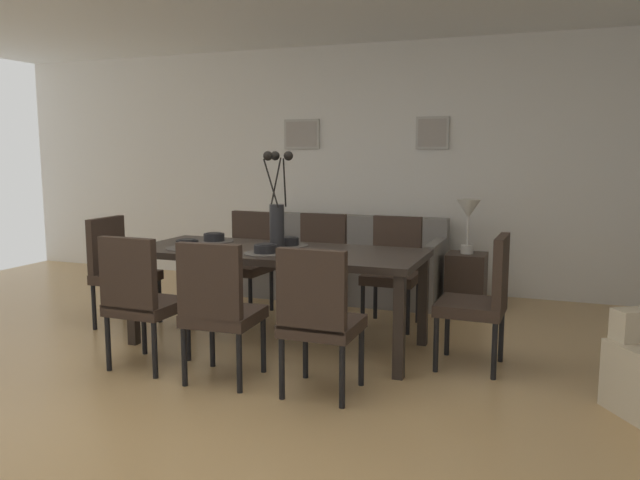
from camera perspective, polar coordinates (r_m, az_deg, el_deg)
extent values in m
plane|color=tan|center=(4.11, -9.25, -13.03)|extent=(9.00, 9.00, 0.00)
cube|color=silver|center=(6.84, 4.28, 6.63)|extent=(9.00, 0.10, 2.60)
cube|color=black|center=(4.72, -3.92, -1.16)|extent=(2.20, 0.89, 0.05)
cube|color=black|center=(4.84, 9.39, -5.49)|extent=(0.07, 0.07, 0.69)
cube|color=black|center=(5.62, -11.94, -3.67)|extent=(0.07, 0.07, 0.69)
cube|color=black|center=(4.11, 7.24, -7.90)|extent=(0.07, 0.07, 0.69)
cube|color=black|center=(5.00, -16.72, -5.29)|extent=(0.07, 0.07, 0.69)
cube|color=#33261E|center=(4.46, -15.44, -5.85)|extent=(0.45, 0.45, 0.08)
cube|color=#33261E|center=(4.26, -17.13, -2.99)|extent=(0.42, 0.07, 0.48)
cylinder|color=black|center=(4.56, -11.95, -8.42)|extent=(0.04, 0.04, 0.38)
cylinder|color=black|center=(4.78, -15.76, -7.79)|extent=(0.04, 0.04, 0.38)
cylinder|color=black|center=(4.27, -14.85, -9.68)|extent=(0.04, 0.04, 0.38)
cylinder|color=black|center=(4.50, -18.76, -8.92)|extent=(0.04, 0.04, 0.38)
cube|color=#33261E|center=(5.73, -7.06, -2.55)|extent=(0.47, 0.47, 0.08)
cube|color=#33261E|center=(5.85, -6.13, 0.26)|extent=(0.42, 0.09, 0.48)
cylinder|color=black|center=(5.72, -9.65, -4.97)|extent=(0.04, 0.04, 0.38)
cylinder|color=black|center=(5.52, -6.37, -5.38)|extent=(0.04, 0.04, 0.38)
cylinder|color=black|center=(6.03, -7.62, -4.25)|extent=(0.04, 0.04, 0.38)
cylinder|color=black|center=(5.84, -4.45, -4.61)|extent=(0.04, 0.04, 0.38)
cube|color=#33261E|center=(4.10, -8.73, -6.88)|extent=(0.46, 0.46, 0.08)
cube|color=#33261E|center=(3.88, -10.06, -3.84)|extent=(0.42, 0.08, 0.48)
cylinder|color=black|center=(4.25, -5.19, -9.49)|extent=(0.04, 0.04, 0.38)
cylinder|color=black|center=(4.41, -9.80, -8.94)|extent=(0.04, 0.04, 0.38)
cylinder|color=black|center=(3.92, -7.37, -11.06)|extent=(0.04, 0.04, 0.38)
cylinder|color=black|center=(4.09, -12.28, -10.37)|extent=(0.04, 0.04, 0.38)
cube|color=#33261E|center=(5.48, -0.31, -2.97)|extent=(0.46, 0.46, 0.08)
cube|color=#33261E|center=(5.62, 0.30, -0.02)|extent=(0.42, 0.08, 0.48)
cylinder|color=black|center=(5.42, -2.87, -5.60)|extent=(0.04, 0.04, 0.38)
cylinder|color=black|center=(5.30, 0.99, -5.91)|extent=(0.04, 0.04, 0.38)
cylinder|color=black|center=(5.77, -1.50, -4.76)|extent=(0.04, 0.04, 0.38)
cylinder|color=black|center=(5.65, 2.14, -5.02)|extent=(0.04, 0.04, 0.38)
cube|color=#33261E|center=(3.84, 0.25, -7.84)|extent=(0.44, 0.44, 0.08)
cube|color=#33261E|center=(3.60, -0.80, -4.64)|extent=(0.42, 0.06, 0.48)
cylinder|color=black|center=(4.02, 3.79, -10.54)|extent=(0.04, 0.04, 0.38)
cylinder|color=black|center=(4.14, -1.33, -9.97)|extent=(0.04, 0.04, 0.38)
cylinder|color=black|center=(3.68, 2.04, -12.33)|extent=(0.04, 0.04, 0.38)
cylinder|color=black|center=(3.81, -3.51, -11.62)|extent=(0.04, 0.04, 0.38)
cube|color=#33261E|center=(5.29, 6.52, -3.43)|extent=(0.44, 0.44, 0.08)
cube|color=#33261E|center=(5.43, 7.07, -0.36)|extent=(0.42, 0.06, 0.48)
cylinder|color=black|center=(5.22, 3.92, -6.16)|extent=(0.04, 0.04, 0.38)
cylinder|color=black|center=(5.12, 8.01, -6.49)|extent=(0.04, 0.04, 0.38)
cylinder|color=black|center=(5.57, 5.07, -5.25)|extent=(0.04, 0.04, 0.38)
cylinder|color=black|center=(5.48, 8.91, -5.53)|extent=(0.04, 0.04, 0.38)
cube|color=#33261E|center=(5.52, -17.25, -3.27)|extent=(0.44, 0.44, 0.08)
cube|color=#33261E|center=(5.59, -18.91, -0.49)|extent=(0.06, 0.42, 0.48)
cylinder|color=black|center=(5.31, -16.77, -6.24)|extent=(0.04, 0.04, 0.38)
cylinder|color=black|center=(5.61, -14.42, -5.39)|extent=(0.04, 0.04, 0.38)
cylinder|color=black|center=(5.54, -19.92, -5.78)|extent=(0.04, 0.04, 0.38)
cylinder|color=black|center=(5.83, -17.50, -5.00)|extent=(0.04, 0.04, 0.38)
cube|color=#33261E|center=(4.40, 13.57, -5.98)|extent=(0.45, 0.45, 0.08)
cube|color=#33261E|center=(4.32, 16.17, -2.80)|extent=(0.07, 0.42, 0.48)
cylinder|color=black|center=(4.67, 11.52, -8.01)|extent=(0.04, 0.04, 0.38)
cylinder|color=black|center=(4.31, 10.54, -9.34)|extent=(0.04, 0.04, 0.38)
cylinder|color=black|center=(4.62, 16.20, -8.36)|extent=(0.04, 0.04, 0.38)
cylinder|color=black|center=(4.26, 15.61, -9.75)|extent=(0.04, 0.04, 0.38)
cylinder|color=#232326|center=(4.69, -3.95, 1.19)|extent=(0.11, 0.11, 0.34)
cylinder|color=black|center=(4.66, -3.25, 5.21)|extent=(0.05, 0.12, 0.37)
sphere|color=black|center=(4.65, -2.90, 7.68)|extent=(0.07, 0.07, 0.07)
cylinder|color=black|center=(4.73, -4.06, 5.25)|extent=(0.08, 0.05, 0.38)
sphere|color=black|center=(4.75, -4.12, 7.68)|extent=(0.07, 0.07, 0.07)
cylinder|color=black|center=(4.62, -4.49, 5.18)|extent=(0.15, 0.06, 0.36)
sphere|color=black|center=(4.59, -4.78, 7.66)|extent=(0.07, 0.07, 0.07)
cylinder|color=#4C4742|center=(4.86, -12.02, -0.73)|extent=(0.32, 0.32, 0.01)
cylinder|color=black|center=(4.85, -12.03, -0.34)|extent=(0.17, 0.17, 0.06)
cylinder|color=black|center=(4.85, -12.03, -0.17)|extent=(0.13, 0.13, 0.04)
cylinder|color=#4C4742|center=(5.20, -9.63, -0.10)|extent=(0.32, 0.32, 0.01)
cylinder|color=black|center=(5.19, -9.64, 0.26)|extent=(0.17, 0.17, 0.06)
cylinder|color=black|center=(5.19, -9.65, 0.43)|extent=(0.13, 0.13, 0.04)
cylinder|color=#4C4742|center=(4.54, -4.98, -1.19)|extent=(0.32, 0.32, 0.01)
cylinder|color=black|center=(4.53, -4.99, -0.78)|extent=(0.17, 0.17, 0.06)
cylinder|color=black|center=(4.53, -4.99, -0.60)|extent=(0.13, 0.13, 0.04)
cylinder|color=#4C4742|center=(4.90, -2.95, -0.49)|extent=(0.32, 0.32, 0.01)
cylinder|color=black|center=(4.89, -2.95, -0.11)|extent=(0.17, 0.17, 0.06)
cylinder|color=black|center=(4.89, -2.95, 0.07)|extent=(0.13, 0.13, 0.04)
cube|color=gray|center=(6.41, 2.18, -3.27)|extent=(1.99, 0.84, 0.42)
cube|color=gray|center=(6.66, 3.13, 0.64)|extent=(1.99, 0.16, 0.38)
cube|color=gray|center=(6.12, 10.62, -0.99)|extent=(0.10, 0.84, 0.20)
cube|color=gray|center=(6.71, -5.48, -0.10)|extent=(0.10, 0.84, 0.20)
cube|color=#33261E|center=(6.08, 13.18, -3.62)|extent=(0.36, 0.36, 0.52)
cylinder|color=beige|center=(6.03, 13.27, -0.83)|extent=(0.12, 0.12, 0.08)
cylinder|color=beige|center=(6.00, 13.32, 0.87)|extent=(0.02, 0.02, 0.30)
cone|color=silver|center=(5.98, 13.39, 2.77)|extent=(0.22, 0.22, 0.18)
cube|color=#B2ADA3|center=(7.02, -1.68, 9.63)|extent=(0.41, 0.02, 0.33)
cube|color=#9E9389|center=(7.01, -1.72, 9.63)|extent=(0.36, 0.01, 0.28)
cube|color=#B2ADA3|center=(6.61, 10.21, 9.60)|extent=(0.34, 0.02, 0.33)
cube|color=#9E9389|center=(6.59, 10.19, 9.61)|extent=(0.29, 0.01, 0.28)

